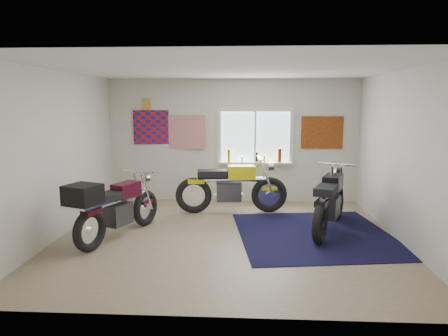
# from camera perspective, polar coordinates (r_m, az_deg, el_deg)

# --- Properties ---
(ground) EXTENTS (5.50, 5.50, 0.00)m
(ground) POSITION_cam_1_polar(r_m,az_deg,el_deg) (6.67, 0.46, -9.81)
(ground) COLOR #9E896B
(ground) RESTS_ON ground
(room_shell) EXTENTS (5.50, 5.50, 5.50)m
(room_shell) POSITION_cam_1_polar(r_m,az_deg,el_deg) (6.33, 0.48, 4.36)
(room_shell) COLOR white
(room_shell) RESTS_ON ground
(navy_rug) EXTENTS (2.82, 2.91, 0.01)m
(navy_rug) POSITION_cam_1_polar(r_m,az_deg,el_deg) (6.96, 12.77, -9.19)
(navy_rug) COLOR black
(navy_rug) RESTS_ON ground
(window_assembly) EXTENTS (1.66, 0.17, 1.26)m
(window_assembly) POSITION_cam_1_polar(r_m,az_deg,el_deg) (8.81, 4.48, 3.95)
(window_assembly) COLOR white
(window_assembly) RESTS_ON room_shell
(oil_bottles) EXTENTS (1.19, 0.09, 0.30)m
(oil_bottles) POSITION_cam_1_polar(r_m,az_deg,el_deg) (8.78, 5.04, 1.69)
(oil_bottles) COLOR #8E6814
(oil_bottles) RESTS_ON window_assembly
(flag_display) EXTENTS (1.60, 0.10, 1.17)m
(flag_display) POSITION_cam_1_polar(r_m,az_deg,el_deg) (9.05, -11.03, 8.90)
(flag_display) COLOR red
(flag_display) RESTS_ON room_shell
(triumph_poster) EXTENTS (0.90, 0.03, 0.70)m
(triumph_poster) POSITION_cam_1_polar(r_m,az_deg,el_deg) (8.96, 13.84, 4.96)
(triumph_poster) COLOR #A54C14
(triumph_poster) RESTS_ON room_shell
(yellow_triumph) EXTENTS (2.25, 0.67, 1.13)m
(yellow_triumph) POSITION_cam_1_polar(r_m,az_deg,el_deg) (7.99, 1.03, -2.91)
(yellow_triumph) COLOR black
(yellow_triumph) RESTS_ON ground
(black_chrome_bike) EXTENTS (1.00, 2.04, 1.11)m
(black_chrome_bike) POSITION_cam_1_polar(r_m,az_deg,el_deg) (7.11, 14.87, -4.85)
(black_chrome_bike) COLOR black
(black_chrome_bike) RESTS_ON navy_rug
(maroon_tourer) EXTENTS (1.06, 2.00, 1.04)m
(maroon_tourer) POSITION_cam_1_polar(r_m,az_deg,el_deg) (6.62, -15.59, -5.45)
(maroon_tourer) COLOR black
(maroon_tourer) RESTS_ON ground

